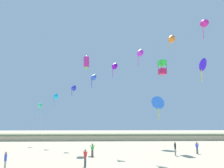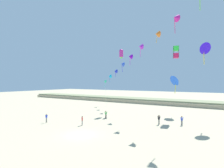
{
  "view_description": "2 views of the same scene",
  "coord_description": "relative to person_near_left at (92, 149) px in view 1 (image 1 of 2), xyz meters",
  "views": [
    {
      "loc": [
        -1.82,
        -19.63,
        4.11
      ],
      "look_at": [
        -0.37,
        12.03,
        9.36
      ],
      "focal_mm": 38.0,
      "sensor_mm": 36.0,
      "label": 1
    },
    {
      "loc": [
        16.35,
        -18.61,
        7.39
      ],
      "look_at": [
        -0.4,
        9.29,
        7.03
      ],
      "focal_mm": 28.0,
      "sensor_mm": 36.0,
      "label": 2
    }
  ],
  "objects": [
    {
      "name": "person_mid_center",
      "position": [
        14.15,
        2.04,
        -0.01
      ],
      "size": [
        0.55,
        0.22,
        1.59
      ],
      "color": "#474C56",
      "rests_on": "ground"
    },
    {
      "name": "person_near_left",
      "position": [
        0.0,
        0.0,
        0.0
      ],
      "size": [
        0.56,
        0.22,
        1.6
      ],
      "color": "black",
      "rests_on": "ground"
    },
    {
      "name": "large_kite_outer_drift",
      "position": [
        11.3,
        11.28,
        6.94
      ],
      "size": [
        2.95,
        2.78,
        4.33
      ],
      "color": "blue"
    },
    {
      "name": "dune_ridge",
      "position": [
        2.87,
        30.03,
        -0.16
      ],
      "size": [
        120.0,
        8.95,
        1.55
      ],
      "color": "tan",
      "rests_on": "ground"
    },
    {
      "name": "large_kite_high_solo",
      "position": [
        -1.58,
        9.58,
        13.68
      ],
      "size": [
        1.2,
        1.24,
        2.52
      ],
      "color": "#C32B97"
    },
    {
      "name": "large_kite_low_lead",
      "position": [
        17.23,
        6.12,
        12.63
      ],
      "size": [
        2.59,
        2.48,
        4.1
      ],
      "color": "#2F11EF"
    },
    {
      "name": "person_near_right",
      "position": [
        -0.45,
        -6.75,
        0.0
      ],
      "size": [
        0.46,
        0.45,
        1.61
      ],
      "color": "#474C56",
      "rests_on": "ground"
    },
    {
      "name": "large_kite_mid_trail",
      "position": [
        11.73,
        9.44,
        12.88
      ],
      "size": [
        1.33,
        1.33,
        2.54
      ],
      "color": "#D21D53"
    },
    {
      "name": "person_far_right",
      "position": [
        10.66,
        0.5,
        0.05
      ],
      "size": [
        0.45,
        0.5,
        1.69
      ],
      "color": "gray",
      "rests_on": "ground"
    },
    {
      "name": "person_far_left",
      "position": [
        -7.33,
        -8.59,
        0.02
      ],
      "size": [
        0.22,
        0.58,
        1.64
      ],
      "color": "gray",
      "rests_on": "ground"
    },
    {
      "name": "kite_banner_string",
      "position": [
        4.91,
        4.06,
        12.62
      ],
      "size": [
        33.79,
        26.75,
        19.66
      ],
      "color": "#33C394"
    }
  ]
}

